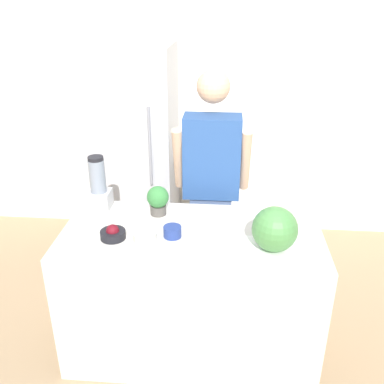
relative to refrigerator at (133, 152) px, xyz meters
name	(u,v)px	position (x,y,z in m)	size (l,w,h in m)	color
wall_back	(207,101)	(0.63, 0.41, 0.38)	(8.00, 0.06, 2.60)	white
counter_island	(192,291)	(0.63, -1.30, -0.48)	(1.59, 0.76, 0.90)	beige
refrigerator	(133,152)	(0.00, 0.00, 0.00)	(0.74, 0.75, 1.85)	#B7B7BC
person	(211,186)	(0.72, -0.65, -0.01)	(0.55, 0.27, 1.76)	#4C608C
cutting_board	(277,251)	(1.13, -1.49, -0.02)	(0.43, 0.29, 0.01)	white
watermelon	(275,229)	(1.11, -1.47, 0.11)	(0.25, 0.25, 0.25)	#4C8C47
bowl_cherries	(113,233)	(0.17, -1.41, 0.00)	(0.15, 0.15, 0.09)	black
bowl_cream	(145,236)	(0.37, -1.42, 0.00)	(0.14, 0.14, 0.09)	beige
bowl_small_blue	(172,232)	(0.52, -1.36, 0.00)	(0.11, 0.11, 0.07)	navy
blender	(98,187)	(-0.01, -1.03, 0.12)	(0.15, 0.15, 0.37)	#B7B7BC
potted_plant	(158,199)	(0.39, -1.09, 0.08)	(0.14, 0.14, 0.20)	#514C47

